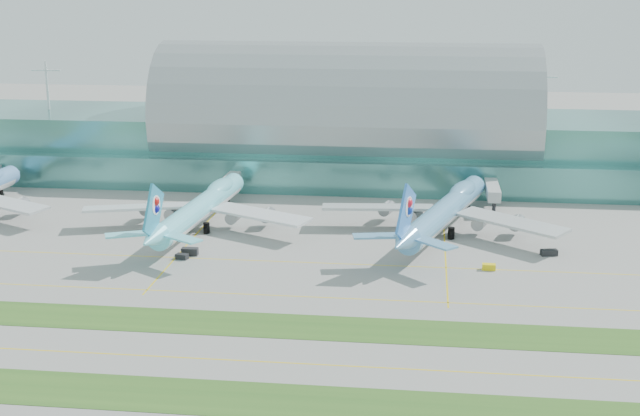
# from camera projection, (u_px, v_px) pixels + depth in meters

# --- Properties ---
(ground) EXTENTS (700.00, 700.00, 0.00)m
(ground) POSITION_uv_depth(u_px,v_px,m) (285.00, 330.00, 165.61)
(ground) COLOR gray
(ground) RESTS_ON ground
(terminal) EXTENTS (340.00, 69.10, 36.00)m
(terminal) POSITION_uv_depth(u_px,v_px,m) (347.00, 133.00, 285.48)
(terminal) COLOR #3D7A75
(terminal) RESTS_ON ground
(grass_strip_near) EXTENTS (420.00, 12.00, 0.08)m
(grass_strip_near) POSITION_uv_depth(u_px,v_px,m) (257.00, 400.00, 138.74)
(grass_strip_near) COLOR #2D591E
(grass_strip_near) RESTS_ON ground
(grass_strip_far) EXTENTS (420.00, 12.00, 0.08)m
(grass_strip_far) POSITION_uv_depth(u_px,v_px,m) (287.00, 326.00, 167.52)
(grass_strip_far) COLOR #2D591E
(grass_strip_far) RESTS_ON ground
(taxiline_b) EXTENTS (420.00, 0.35, 0.01)m
(taxiline_b) POSITION_uv_depth(u_px,v_px,m) (272.00, 362.00, 152.18)
(taxiline_b) COLOR yellow
(taxiline_b) RESTS_ON ground
(taxiline_c) EXTENTS (420.00, 0.35, 0.01)m
(taxiline_c) POSITION_uv_depth(u_px,v_px,m) (299.00, 296.00, 182.87)
(taxiline_c) COLOR yellow
(taxiline_c) RESTS_ON ground
(taxiline_d) EXTENTS (420.00, 0.35, 0.01)m
(taxiline_d) POSITION_uv_depth(u_px,v_px,m) (312.00, 263.00, 203.98)
(taxiline_d) COLOR yellow
(taxiline_d) RESTS_ON ground
(airliner_b) EXTENTS (61.24, 69.82, 19.21)m
(airliner_b) POSITION_uv_depth(u_px,v_px,m) (201.00, 206.00, 229.70)
(airliner_b) COLOR #6EE2F4
(airliner_b) RESTS_ON ground
(airliner_c) EXTENTS (61.37, 71.14, 20.04)m
(airliner_c) POSITION_uv_depth(u_px,v_px,m) (445.00, 210.00, 225.51)
(airliner_c) COLOR #5C9FCC
(airliner_c) RESTS_ON ground
(gse_c) EXTENTS (3.09, 2.31, 1.25)m
(gse_c) POSITION_uv_depth(u_px,v_px,m) (182.00, 256.00, 206.41)
(gse_c) COLOR black
(gse_c) RESTS_ON ground
(gse_d) EXTENTS (3.88, 1.96, 1.75)m
(gse_d) POSITION_uv_depth(u_px,v_px,m) (190.00, 252.00, 209.16)
(gse_d) COLOR black
(gse_d) RESTS_ON ground
(gse_e) EXTENTS (3.05, 1.80, 1.38)m
(gse_e) POSITION_uv_depth(u_px,v_px,m) (489.00, 267.00, 198.92)
(gse_e) COLOR yellow
(gse_e) RESTS_ON ground
(gse_f) EXTENTS (4.17, 2.55, 1.44)m
(gse_f) POSITION_uv_depth(u_px,v_px,m) (549.00, 253.00, 208.97)
(gse_f) COLOR black
(gse_f) RESTS_ON ground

